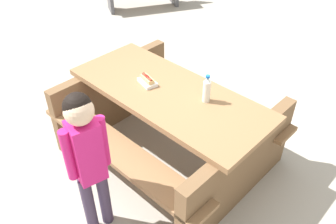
% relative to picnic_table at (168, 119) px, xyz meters
% --- Properties ---
extents(ground_plane, '(30.00, 30.00, 0.00)m').
position_rel_picnic_table_xyz_m(ground_plane, '(0.00, 0.00, -0.44)').
color(ground_plane, '#ADA599').
rests_on(ground_plane, ground).
extents(picnic_table, '(2.16, 1.91, 0.75)m').
position_rel_picnic_table_xyz_m(picnic_table, '(0.00, 0.00, 0.00)').
color(picnic_table, olive).
rests_on(picnic_table, ground).
extents(soda_bottle, '(0.06, 0.06, 0.24)m').
position_rel_picnic_table_xyz_m(soda_bottle, '(-0.34, -0.00, 0.42)').
color(soda_bottle, silver).
rests_on(soda_bottle, picnic_table).
extents(hotdog_tray, '(0.21, 0.19, 0.08)m').
position_rel_picnic_table_xyz_m(hotdog_tray, '(0.21, -0.03, 0.34)').
color(hotdog_tray, white).
rests_on(hotdog_tray, picnic_table).
extents(child_in_coat, '(0.25, 0.27, 1.25)m').
position_rel_picnic_table_xyz_m(child_in_coat, '(0.16, 0.93, 0.35)').
color(child_in_coat, '#3F334C').
rests_on(child_in_coat, ground).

